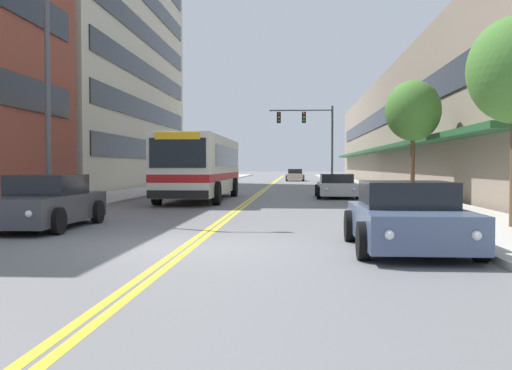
{
  "coord_description": "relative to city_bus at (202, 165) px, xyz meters",
  "views": [
    {
      "loc": [
        2.17,
        -11.33,
        1.63
      ],
      "look_at": [
        0.38,
        14.12,
        0.78
      ],
      "focal_mm": 40.0,
      "sensor_mm": 36.0,
      "label": 1
    }
  ],
  "objects": [
    {
      "name": "sidewalk_right",
      "position": [
        9.59,
        20.92,
        -1.63
      ],
      "size": [
        3.38,
        106.0,
        0.13
      ],
      "color": "#B2ADA5",
      "rests_on": "ground_plane"
    },
    {
      "name": "traffic_signal_mast",
      "position": [
        5.83,
        20.81,
        3.03
      ],
      "size": [
        5.38,
        0.38,
        6.67
      ],
      "color": "#47474C",
      "rests_on": "ground_plane"
    },
    {
      "name": "street_tree_right_mid",
      "position": [
        9.67,
        -2.02,
        2.34
      ],
      "size": [
        2.4,
        2.4,
        5.25
      ],
      "color": "brown",
      "rests_on": "sidewalk_right"
    },
    {
      "name": "storefront_row_right",
      "position": [
        15.51,
        20.92,
        2.83
      ],
      "size": [
        9.1,
        68.0,
        9.05
      ],
      "color": "gray",
      "rests_on": "ground_plane"
    },
    {
      "name": "centre_line",
      "position": [
        2.4,
        20.92,
        -1.69
      ],
      "size": [
        0.34,
        106.0,
        0.01
      ],
      "color": "yellow",
      "rests_on": "ground_plane"
    },
    {
      "name": "street_lamp_left_near",
      "position": [
        -2.68,
        -10.66,
        3.33
      ],
      "size": [
        1.86,
        0.28,
        8.63
      ],
      "color": "#47474C",
      "rests_on": "ground_plane"
    },
    {
      "name": "office_tower_left",
      "position": [
        -12.71,
        15.57,
        9.89
      ],
      "size": [
        12.08,
        26.96,
        23.16
      ],
      "color": "beige",
      "rests_on": "ground_plane"
    },
    {
      "name": "car_slate_blue_parked_right_foreground",
      "position": [
        6.74,
        -16.18,
        -1.07
      ],
      "size": [
        2.2,
        4.17,
        1.33
      ],
      "color": "#475675",
      "rests_on": "ground_plane"
    },
    {
      "name": "car_navy_parked_left_near",
      "position": [
        -1.93,
        14.38,
        -1.08
      ],
      "size": [
        2.02,
        4.68,
        1.32
      ],
      "color": "#19234C",
      "rests_on": "ground_plane"
    },
    {
      "name": "city_bus",
      "position": [
        0.0,
        0.0,
        0.0
      ],
      "size": [
        2.83,
        11.16,
        2.99
      ],
      "color": "silver",
      "rests_on": "ground_plane"
    },
    {
      "name": "car_champagne_moving_lead",
      "position": [
        4.47,
        35.28,
        -1.08
      ],
      "size": [
        2.01,
        4.43,
        1.31
      ],
      "color": "beige",
      "rests_on": "ground_plane"
    },
    {
      "name": "ground_plane",
      "position": [
        2.4,
        20.92,
        -1.69
      ],
      "size": [
        240.0,
        240.0,
        0.0
      ],
      "primitive_type": "plane",
      "color": "slate"
    },
    {
      "name": "sidewalk_left",
      "position": [
        -4.79,
        20.92,
        -1.63
      ],
      "size": [
        3.38,
        106.0,
        0.13
      ],
      "color": "#B2ADA5",
      "rests_on": "ground_plane"
    },
    {
      "name": "car_silver_parked_right_mid",
      "position": [
        6.67,
        2.21,
        -1.12
      ],
      "size": [
        2.14,
        4.49,
        1.22
      ],
      "color": "#B7B7BC",
      "rests_on": "ground_plane"
    },
    {
      "name": "car_dark_grey_parked_left_mid",
      "position": [
        -2.0,
        -12.89,
        -1.05
      ],
      "size": [
        2.06,
        4.53,
        1.4
      ],
      "color": "#38383D",
      "rests_on": "ground_plane"
    }
  ]
}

